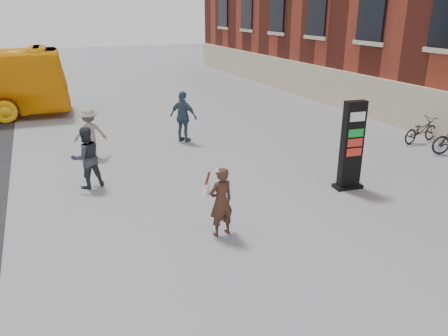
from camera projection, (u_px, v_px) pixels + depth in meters
name	position (u px, v px, depth m)	size (l,w,h in m)	color
ground	(254.00, 233.00, 9.50)	(100.00, 100.00, 0.00)	#9E9EA3
info_pylon	(352.00, 146.00, 11.45)	(0.80, 0.47, 2.38)	black
woman	(221.00, 201.00, 9.16)	(0.64, 0.60, 1.54)	#432A19
pedestrian_a	(86.00, 158.00, 11.63)	(0.82, 0.64, 1.68)	#31323D
pedestrian_b	(90.00, 133.00, 14.08)	(1.03, 0.59, 1.59)	gray
pedestrian_c	(183.00, 117.00, 15.63)	(1.08, 0.45, 1.83)	#394E5D
bike_6	(421.00, 130.00, 15.71)	(0.59, 1.69, 0.89)	black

